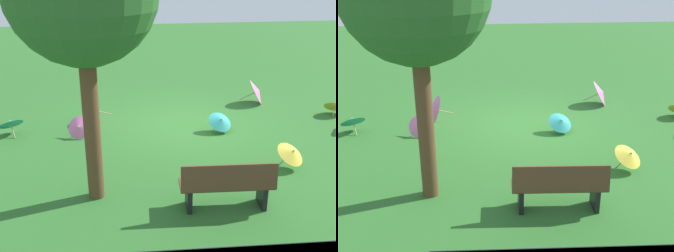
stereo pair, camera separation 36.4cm
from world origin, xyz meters
TOP-DOWN VIEW (x-y plane):
  - ground at (0.00, 0.00)m, footprint 40.00×40.00m
  - park_bench at (0.06, 4.10)m, footprint 1.63×0.59m
  - parasol_teal_0 at (-0.77, 0.70)m, footprint 0.76×0.74m
  - parasol_pink_0 at (2.45, -0.34)m, footprint 0.82×0.84m
  - parasol_yellow_1 at (-1.67, 2.84)m, footprint 0.81×0.80m
  - parasol_teal_2 at (4.39, 0.16)m, footprint 0.79×0.77m
  - parasol_pink_3 at (-2.47, -1.38)m, footprint 0.84×0.90m
  - parasol_pink_4 at (2.72, 0.55)m, footprint 0.69×0.58m

SIDE VIEW (x-z plane):
  - ground at x=0.00m, z-range 0.00..0.00m
  - parasol_pink_4 at x=2.72m, z-range 0.00..0.55m
  - parasol_teal_0 at x=-0.77m, z-range 0.04..0.58m
  - parasol_teal_2 at x=4.39m, z-range 0.06..0.61m
  - parasol_yellow_1 at x=-1.67m, z-range 0.07..0.66m
  - parasol_pink_3 at x=-2.47m, z-range 0.00..0.77m
  - parasol_pink_0 at x=2.45m, z-range 0.00..0.78m
  - park_bench at x=0.06m, z-range 0.01..0.92m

